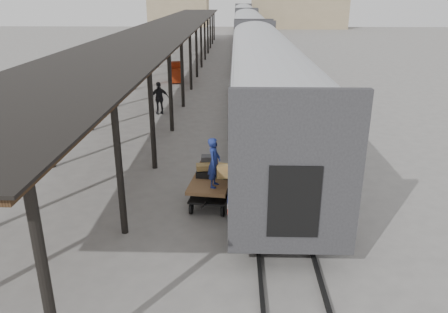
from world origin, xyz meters
TOP-DOWN VIEW (x-y plane):
  - ground at (0.00, 0.00)m, footprint 160.00×160.00m
  - train at (3.19, 33.79)m, footprint 3.45×76.01m
  - canopy at (-3.40, 24.00)m, footprint 4.90×64.30m
  - rails at (3.20, 34.00)m, footprint 1.54×150.00m
  - building_far at (14.00, 78.00)m, footprint 18.00×10.00m
  - building_left at (-10.00, 82.00)m, footprint 12.00×8.00m
  - baggage_cart at (1.09, 0.08)m, footprint 1.54×2.54m
  - suitcase_stack at (1.05, 0.47)m, footprint 1.24×1.07m
  - luggage_tug at (-2.74, 20.70)m, footprint 1.29×1.85m
  - porter at (1.20, -0.57)m, footprint 0.48×0.64m
  - pedestrian at (-2.48, 11.24)m, footprint 1.17×0.86m

SIDE VIEW (x-z plane):
  - ground at x=0.00m, z-range 0.00..0.00m
  - rails at x=3.20m, z-range 0.00..0.12m
  - baggage_cart at x=1.09m, z-range 0.22..1.08m
  - luggage_tug at x=-2.74m, z-range -0.06..1.46m
  - pedestrian at x=-2.48m, z-range 0.00..1.85m
  - suitcase_stack at x=1.05m, z-range 0.76..1.35m
  - porter at x=1.20m, z-range 0.86..2.44m
  - train at x=3.19m, z-range 0.69..4.70m
  - building_left at x=-10.00m, z-range 0.00..6.00m
  - building_far at x=14.00m, z-range 0.00..8.00m
  - canopy at x=-3.40m, z-range 1.93..6.08m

